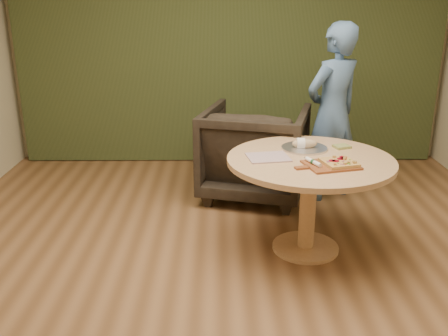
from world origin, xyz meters
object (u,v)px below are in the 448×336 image
at_px(pedestal_table, 310,176).
at_px(flatbread_pizza, 339,162).
at_px(cutlery_roll, 313,162).
at_px(bread_roll, 303,144).
at_px(armchair, 255,147).
at_px(serving_tray, 304,148).
at_px(person_standing, 332,113).
at_px(pizza_paddle, 330,165).

height_order(pedestal_table, flatbread_pizza, flatbread_pizza).
xyz_separation_m(cutlery_roll, bread_roll, (-0.00, 0.41, 0.01)).
bearing_deg(armchair, cutlery_roll, 118.11).
xyz_separation_m(flatbread_pizza, serving_tray, (-0.18, 0.41, -0.02)).
bearing_deg(bread_roll, flatbread_pizza, -65.66).
distance_m(flatbread_pizza, cutlery_roll, 0.18).
distance_m(bread_roll, person_standing, 0.96).
distance_m(pizza_paddle, bread_roll, 0.43).
bearing_deg(flatbread_pizza, armchair, 110.52).
xyz_separation_m(pizza_paddle, serving_tray, (-0.11, 0.42, -0.00)).
distance_m(cutlery_roll, person_standing, 1.34).
distance_m(bread_roll, armchair, 1.00).
distance_m(pizza_paddle, armchair, 1.41).
relative_size(cutlery_roll, armchair, 0.19).
height_order(pizza_paddle, armchair, armchair).
height_order(serving_tray, bread_roll, bread_roll).
distance_m(serving_tray, person_standing, 0.96).
bearing_deg(pedestal_table, armchair, 106.03).
height_order(cutlery_roll, armchair, armchair).
xyz_separation_m(pizza_paddle, person_standing, (0.29, 1.28, 0.08)).
bearing_deg(pizza_paddle, flatbread_pizza, -12.83).
xyz_separation_m(bread_roll, person_standing, (0.41, 0.87, 0.04)).
bearing_deg(armchair, person_standing, -167.96).
relative_size(pedestal_table, serving_tray, 3.47).
distance_m(pizza_paddle, person_standing, 1.32).
xyz_separation_m(pizza_paddle, flatbread_pizza, (0.07, 0.00, 0.02)).
bearing_deg(serving_tray, person_standing, 65.23).
xyz_separation_m(bread_roll, armchair, (-0.31, 0.90, -0.30)).
bearing_deg(bread_roll, pedestal_table, -85.18).
relative_size(armchair, person_standing, 0.59).
bearing_deg(cutlery_roll, bread_roll, 67.16).
bearing_deg(person_standing, armchair, -35.96).
relative_size(bread_roll, armchair, 0.20).
relative_size(pizza_paddle, bread_roll, 2.45).
bearing_deg(pizza_paddle, cutlery_roll, 161.89).
bearing_deg(flatbread_pizza, person_standing, 80.15).
bearing_deg(serving_tray, armchair, 109.21).
bearing_deg(bread_roll, person_standing, 64.75).
bearing_deg(flatbread_pizza, bread_roll, 114.34).
bearing_deg(pizza_paddle, pedestal_table, 103.32).
bearing_deg(serving_tray, pizza_paddle, -75.06).
bearing_deg(serving_tray, pedestal_table, -87.39).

